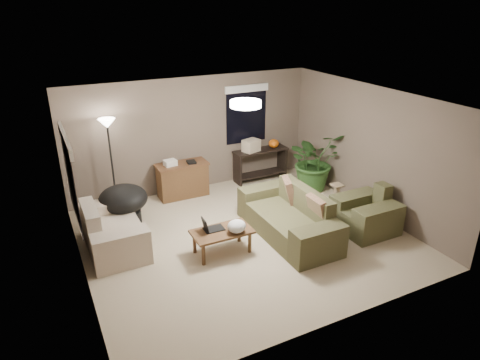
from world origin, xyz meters
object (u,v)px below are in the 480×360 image
armchair (366,215)px  console_table (260,162)px  coffee_table (222,234)px  papasan_chair (124,203)px  desk (183,180)px  main_sofa (290,220)px  houseplant (314,167)px  loveseat (112,232)px  cat_scratching_post (336,197)px  floor_lamp (108,135)px

armchair → console_table: bearing=101.1°
coffee_table → papasan_chair: (-1.25, 1.70, 0.11)m
coffee_table → desk: bearing=85.9°
coffee_table → console_table: bearing=49.7°
main_sofa → armchair: bearing=-19.3°
main_sofa → coffee_table: 1.35m
armchair → coffee_table: 2.75m
houseplant → coffee_table: bearing=-152.7°
coffee_table → console_table: console_table is taller
loveseat → coffee_table: bearing=-31.1°
console_table → cat_scratching_post: bearing=-70.6°
desk → main_sofa: bearing=-64.3°
desk → console_table: (1.95, 0.05, 0.06)m
console_table → papasan_chair: papasan_chair is taller
console_table → houseplant: 1.29m
loveseat → floor_lamp: floor_lamp is taller
houseplant → desk: bearing=161.2°
papasan_chair → floor_lamp: 1.34m
houseplant → console_table: bearing=129.5°
floor_lamp → houseplant: 4.43m
console_table → papasan_chair: bearing=-166.4°
armchair → houseplant: bearing=83.2°
main_sofa → houseplant: size_ratio=1.63×
armchair → console_table: 3.03m
cat_scratching_post → console_table: bearing=109.4°
console_table → armchair: bearing=-78.9°
main_sofa → houseplant: 2.20m
desk → houseplant: 2.93m
coffee_table → floor_lamp: floor_lamp is taller
coffee_table → houseplant: (2.94, 1.52, 0.17)m
papasan_chair → houseplant: size_ratio=0.73×
coffee_table → floor_lamp: 2.99m
main_sofa → floor_lamp: 3.78m
console_table → coffee_table: bearing=-130.3°
armchair → floor_lamp: 5.07m
desk → houseplant: houseplant is taller
desk → cat_scratching_post: size_ratio=2.20×
cat_scratching_post → armchair: bearing=-96.3°
main_sofa → coffee_table: (-1.35, -0.02, 0.06)m
armchair → console_table: (-0.58, 2.97, 0.14)m
houseplant → main_sofa: bearing=-136.7°
main_sofa → loveseat: same height
armchair → cat_scratching_post: size_ratio=2.00×
armchair → console_table: armchair is taller
main_sofa → console_table: (0.77, 2.49, 0.14)m
houseplant → papasan_chair: bearing=177.6°
desk → console_table: size_ratio=0.85×
armchair → console_table: size_ratio=0.77×
main_sofa → console_table: main_sofa is taller
floor_lamp → armchair: bearing=-35.9°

